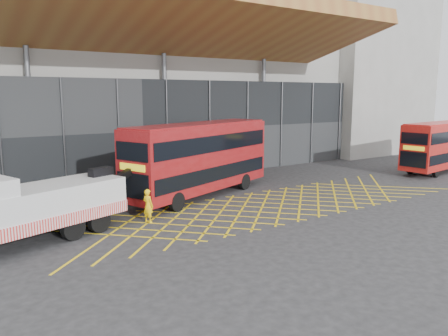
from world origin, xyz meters
TOP-DOWN VIEW (x-y plane):
  - ground_plane at (0.00, 0.00)m, footprint 120.00×120.00m
  - road_markings at (5.60, 0.00)m, footprint 27.96×7.16m
  - construction_building at (1.92, 18.40)m, footprint 55.00×23.97m
  - east_building at (32.00, 16.00)m, footprint 15.00×12.00m
  - recovery_truck at (-8.86, 0.55)m, footprint 11.44×5.75m
  - bus_towed at (3.18, 4.67)m, footprint 12.33×6.99m
  - bus_second at (26.32, 1.21)m, footprint 11.06×3.83m
  - worker at (-2.30, 0.92)m, footprint 0.65×0.78m

SIDE VIEW (x-z plane):
  - ground_plane at x=0.00m, z-range 0.00..0.00m
  - road_markings at x=5.60m, z-range 0.00..0.01m
  - worker at x=-2.30m, z-range 0.00..1.83m
  - recovery_truck at x=-8.86m, z-range -0.15..3.89m
  - bus_second at x=26.32m, z-range 0.24..4.65m
  - bus_towed at x=3.18m, z-range 0.27..5.23m
  - construction_building at x=1.92m, z-range -0.02..17.98m
  - east_building at x=32.00m, z-range 0.00..20.00m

